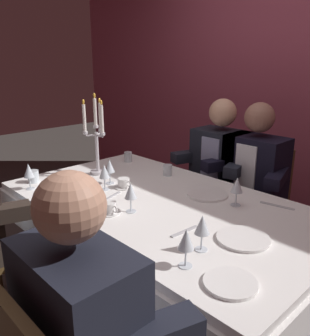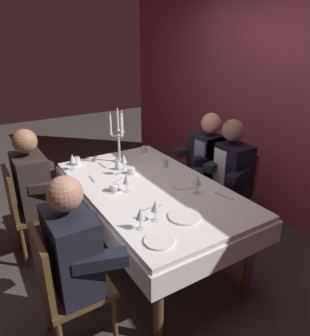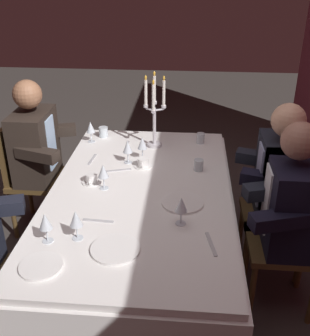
{
  "view_description": "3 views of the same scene",
  "coord_description": "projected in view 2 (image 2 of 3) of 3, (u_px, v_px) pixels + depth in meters",
  "views": [
    {
      "loc": [
        1.36,
        -1.34,
        1.54
      ],
      "look_at": [
        -0.15,
        0.1,
        0.88
      ],
      "focal_mm": 37.91,
      "sensor_mm": 36.0,
      "label": 1
    },
    {
      "loc": [
        2.17,
        -1.28,
        1.97
      ],
      "look_at": [
        -0.02,
        0.07,
        0.89
      ],
      "focal_mm": 33.72,
      "sensor_mm": 36.0,
      "label": 2
    },
    {
      "loc": [
        2.18,
        0.28,
        2.01
      ],
      "look_at": [
        0.01,
        0.09,
        0.9
      ],
      "focal_mm": 44.21,
      "sensor_mm": 36.0,
      "label": 3
    }
  ],
  "objects": [
    {
      "name": "dining_table",
      "position": [
        150.0,
        197.0,
        2.84
      ],
      "size": [
        1.94,
        1.14,
        0.74
      ],
      "color": "white",
      "rests_on": "ground_plane"
    },
    {
      "name": "wine_glass_1",
      "position": [
        124.0,
        159.0,
        3.08
      ],
      "size": [
        0.07,
        0.07,
        0.16
      ],
      "color": "silver",
      "rests_on": "dining_table"
    },
    {
      "name": "water_tumbler_0",
      "position": [
        144.0,
        150.0,
        3.55
      ],
      "size": [
        0.06,
        0.06,
        0.08
      ],
      "primitive_type": "cylinder",
      "color": "silver",
      "rests_on": "dining_table"
    },
    {
      "name": "fork_4",
      "position": [
        103.0,
        165.0,
        3.22
      ],
      "size": [
        0.17,
        0.03,
        0.01
      ],
      "primitive_type": "cube",
      "rotation": [
        0.0,
        0.0,
        0.06
      ],
      "color": "#B7B7BC",
      "rests_on": "dining_table"
    },
    {
      "name": "spoon_0",
      "position": [
        120.0,
        180.0,
        2.9
      ],
      "size": [
        0.07,
        0.17,
        0.01
      ],
      "primitive_type": "cube",
      "rotation": [
        0.0,
        0.0,
        1.88
      ],
      "color": "#B7B7BC",
      "rests_on": "dining_table"
    },
    {
      "name": "seated_diner_1",
      "position": [
        209.0,
        159.0,
        3.41
      ],
      "size": [
        0.63,
        0.48,
        1.24
      ],
      "color": "brown",
      "rests_on": "ground_plane"
    },
    {
      "name": "seated_diner_2",
      "position": [
        230.0,
        169.0,
        3.16
      ],
      "size": [
        0.63,
        0.48,
        1.24
      ],
      "color": "brown",
      "rests_on": "ground_plane"
    },
    {
      "name": "wine_glass_0",
      "position": [
        127.0,
        179.0,
        2.64
      ],
      "size": [
        0.07,
        0.07,
        0.16
      ],
      "color": "silver",
      "rests_on": "dining_table"
    },
    {
      "name": "water_tumbler_1",
      "position": [
        77.0,
        161.0,
        3.23
      ],
      "size": [
        0.07,
        0.07,
        0.08
      ],
      "primitive_type": "cylinder",
      "color": "silver",
      "rests_on": "dining_table"
    },
    {
      "name": "wine_glass_4",
      "position": [
        118.0,
        163.0,
        2.98
      ],
      "size": [
        0.07,
        0.07,
        0.16
      ],
      "color": "silver",
      "rests_on": "dining_table"
    },
    {
      "name": "candelabra",
      "position": [
        119.0,
        139.0,
        3.24
      ],
      "size": [
        0.15,
        0.17,
        0.57
      ],
      "color": "silver",
      "rests_on": "dining_table"
    },
    {
      "name": "spoon_3",
      "position": [
        92.0,
        179.0,
        2.92
      ],
      "size": [
        0.17,
        0.03,
        0.01
      ],
      "primitive_type": "cube",
      "rotation": [
        0.0,
        0.0,
        -0.08
      ],
      "color": "#B7B7BC",
      "rests_on": "dining_table"
    },
    {
      "name": "wine_glass_3",
      "position": [
        197.0,
        181.0,
        2.61
      ],
      "size": [
        0.07,
        0.07,
        0.16
      ],
      "color": "silver",
      "rests_on": "dining_table"
    },
    {
      "name": "fork_2",
      "position": [
        152.0,
        208.0,
        2.43
      ],
      "size": [
        0.03,
        0.17,
        0.01
      ],
      "primitive_type": "cube",
      "rotation": [
        0.0,
        0.0,
        1.51
      ],
      "color": "#B7B7BC",
      "rests_on": "dining_table"
    },
    {
      "name": "seated_diner_3",
      "position": [
        71.0,
        251.0,
        1.95
      ],
      "size": [
        0.63,
        0.48,
        1.24
      ],
      "color": "brown",
      "rests_on": "ground_plane"
    },
    {
      "name": "dinner_plate_1",
      "position": [
        185.0,
        216.0,
        2.31
      ],
      "size": [
        0.24,
        0.24,
        0.01
      ],
      "primitive_type": "cylinder",
      "color": "white",
      "rests_on": "dining_table"
    },
    {
      "name": "seated_diner_0",
      "position": [
        31.0,
        183.0,
        2.85
      ],
      "size": [
        0.63,
        0.48,
        1.24
      ],
      "color": "brown",
      "rests_on": "ground_plane"
    },
    {
      "name": "ground_plane",
      "position": [
        150.0,
        253.0,
        3.09
      ],
      "size": [
        12.0,
        12.0,
        0.0
      ],
      "primitive_type": "plane",
      "color": "#3C3733"
    },
    {
      "name": "wine_glass_5",
      "position": [
        140.0,
        214.0,
        2.13
      ],
      "size": [
        0.07,
        0.07,
        0.16
      ],
      "color": "silver",
      "rests_on": "dining_table"
    },
    {
      "name": "wine_glass_6",
      "position": [
        72.0,
        159.0,
        3.08
      ],
      "size": [
        0.07,
        0.07,
        0.16
      ],
      "color": "silver",
      "rests_on": "dining_table"
    },
    {
      "name": "coffee_cup_1",
      "position": [
        114.0,
        188.0,
        2.69
      ],
      "size": [
        0.13,
        0.12,
        0.06
      ],
      "color": "white",
      "rests_on": "dining_table"
    },
    {
      "name": "back_wall",
      "position": [
        283.0,
        98.0,
        3.37
      ],
      "size": [
        6.0,
        0.12,
        2.7
      ],
      "primitive_type": "cube",
      "color": "#9D4053",
      "rests_on": "ground_plane"
    },
    {
      "name": "dinner_plate_0",
      "position": [
        159.0,
        241.0,
        2.03
      ],
      "size": [
        0.2,
        0.2,
        0.01
      ],
      "primitive_type": "cylinder",
      "color": "white",
      "rests_on": "dining_table"
    },
    {
      "name": "water_tumbler_2",
      "position": [
        165.0,
        163.0,
        3.19
      ],
      "size": [
        0.06,
        0.06,
        0.08
      ],
      "primitive_type": "cylinder",
      "color": "silver",
      "rests_on": "dining_table"
    },
    {
      "name": "knife_1",
      "position": [
        224.0,
        196.0,
        2.6
      ],
      "size": [
        0.19,
        0.06,
        0.01
      ],
      "primitive_type": "cube",
      "rotation": [
        0.0,
        0.0,
        0.2
      ],
      "color": "#B7B7BC",
      "rests_on": "dining_table"
    },
    {
      "name": "dinner_plate_2",
      "position": [
        183.0,
        184.0,
        2.82
      ],
      "size": [
        0.24,
        0.24,
        0.01
      ],
      "primitive_type": "cylinder",
      "color": "white",
      "rests_on": "dining_table"
    },
    {
      "name": "coffee_cup_0",
      "position": [
        131.0,
        171.0,
        3.03
      ],
      "size": [
        0.13,
        0.12,
        0.06
      ],
      "color": "white",
      "rests_on": "dining_table"
    },
    {
      "name": "wine_glass_2",
      "position": [
        155.0,
        206.0,
        2.23
      ],
      "size": [
        0.07,
        0.07,
        0.16
      ],
      "color": "silver",
      "rests_on": "dining_table"
    }
  ]
}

